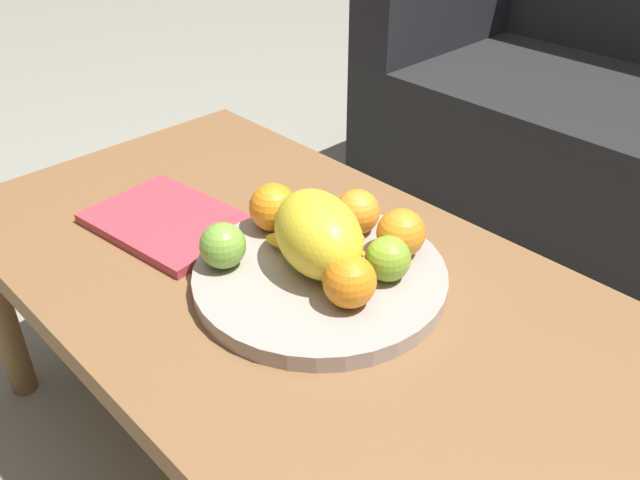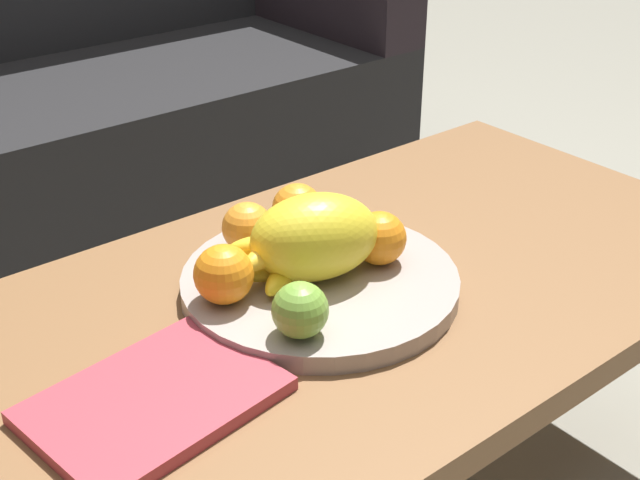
{
  "view_description": "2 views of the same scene",
  "coord_description": "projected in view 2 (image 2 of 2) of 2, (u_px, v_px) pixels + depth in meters",
  "views": [
    {
      "loc": [
        0.55,
        -0.52,
        1.01
      ],
      "look_at": [
        -0.01,
        0.02,
        0.51
      ],
      "focal_mm": 38.1,
      "sensor_mm": 36.0,
      "label": 1
    },
    {
      "loc": [
        -0.6,
        -0.71,
        1.02
      ],
      "look_at": [
        -0.01,
        0.02,
        0.51
      ],
      "focal_mm": 47.82,
      "sensor_mm": 36.0,
      "label": 2
    }
  ],
  "objects": [
    {
      "name": "banana_bunch",
      "position": [
        290.0,
        254.0,
        1.08
      ],
      "size": [
        0.17,
        0.11,
        0.06
      ],
      "color": "yellow",
      "rests_on": "fruit_bowl"
    },
    {
      "name": "orange_right",
      "position": [
        297.0,
        208.0,
        1.18
      ],
      "size": [
        0.07,
        0.07,
        0.07
      ],
      "primitive_type": "sphere",
      "color": "orange",
      "rests_on": "fruit_bowl"
    },
    {
      "name": "orange_back",
      "position": [
        379.0,
        238.0,
        1.1
      ],
      "size": [
        0.07,
        0.07,
        0.07
      ],
      "primitive_type": "sphere",
      "color": "orange",
      "rests_on": "fruit_bowl"
    },
    {
      "name": "apple_left",
      "position": [
        339.0,
        220.0,
        1.16
      ],
      "size": [
        0.06,
        0.06,
        0.06
      ],
      "primitive_type": "sphere",
      "color": "#7EAA2F",
      "rests_on": "fruit_bowl"
    },
    {
      "name": "fruit_bowl",
      "position": [
        320.0,
        282.0,
        1.1
      ],
      "size": [
        0.36,
        0.36,
        0.03
      ],
      "primitive_type": "cylinder",
      "color": "#A1938C",
      "rests_on": "coffee_table"
    },
    {
      "name": "melon_large_front",
      "position": [
        315.0,
        237.0,
        1.06
      ],
      "size": [
        0.19,
        0.16,
        0.11
      ],
      "primitive_type": "ellipsoid",
      "rotation": [
        0.0,
        0.0,
        -0.34
      ],
      "color": "yellow",
      "rests_on": "fruit_bowl"
    },
    {
      "name": "magazine",
      "position": [
        154.0,
        400.0,
        0.9
      ],
      "size": [
        0.27,
        0.21,
        0.02
      ],
      "primitive_type": "cube",
      "rotation": [
        0.0,
        0.0,
        0.13
      ],
      "color": "#AF3945",
      "rests_on": "coffee_table"
    },
    {
      "name": "orange_front",
      "position": [
        224.0,
        274.0,
        1.02
      ],
      "size": [
        0.07,
        0.07,
        0.07
      ],
      "primitive_type": "sphere",
      "color": "orange",
      "rests_on": "fruit_bowl"
    },
    {
      "name": "couch",
      "position": [
        54.0,
        113.0,
        2.05
      ],
      "size": [
        1.7,
        0.7,
        0.9
      ],
      "color": "black",
      "rests_on": "ground_plane"
    },
    {
      "name": "apple_front",
      "position": [
        300.0,
        310.0,
        0.96
      ],
      "size": [
        0.07,
        0.07,
        0.07
      ],
      "primitive_type": "sphere",
      "color": "#74AA3B",
      "rests_on": "fruit_bowl"
    },
    {
      "name": "orange_left",
      "position": [
        247.0,
        227.0,
        1.13
      ],
      "size": [
        0.07,
        0.07,
        0.07
      ],
      "primitive_type": "sphere",
      "color": "orange",
      "rests_on": "fruit_bowl"
    },
    {
      "name": "coffee_table",
      "position": [
        332.0,
        322.0,
        1.12
      ],
      "size": [
        1.24,
        0.62,
        0.43
      ],
      "color": "brown",
      "rests_on": "ground_plane"
    }
  ]
}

